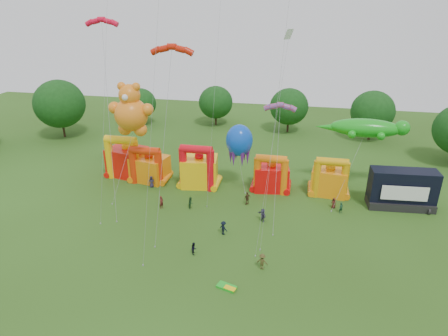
% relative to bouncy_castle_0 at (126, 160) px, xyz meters
% --- Properties ---
extents(ground, '(160.00, 160.00, 0.00)m').
position_rel_bouncy_castle_0_xyz_m(ground, '(16.89, -28.23, -2.77)').
color(ground, '#2A4714').
rests_on(ground, ground).
extents(tree_ring, '(125.93, 128.05, 12.07)m').
position_rel_bouncy_castle_0_xyz_m(tree_ring, '(15.68, -27.61, 3.49)').
color(tree_ring, '#352314').
rests_on(tree_ring, ground).
extents(bouncy_castle_0, '(6.61, 5.74, 7.33)m').
position_rel_bouncy_castle_0_xyz_m(bouncy_castle_0, '(0.00, 0.00, 0.00)').
color(bouncy_castle_0, red).
rests_on(bouncy_castle_0, ground).
extents(bouncy_castle_1, '(6.18, 5.35, 6.24)m').
position_rel_bouncy_castle_0_xyz_m(bouncy_castle_1, '(4.40, -1.21, -0.40)').
color(bouncy_castle_1, orange).
rests_on(bouncy_castle_1, ground).
extents(bouncy_castle_2, '(6.04, 5.10, 7.21)m').
position_rel_bouncy_castle_0_xyz_m(bouncy_castle_2, '(12.78, -1.53, -0.04)').
color(bouncy_castle_2, yellow).
rests_on(bouncy_castle_2, ground).
extents(bouncy_castle_3, '(5.67, 4.79, 6.15)m').
position_rel_bouncy_castle_0_xyz_m(bouncy_castle_3, '(23.96, -0.71, -0.43)').
color(bouncy_castle_3, red).
rests_on(bouncy_castle_3, ground).
extents(bouncy_castle_4, '(5.54, 4.64, 6.31)m').
position_rel_bouncy_castle_0_xyz_m(bouncy_castle_4, '(32.68, -0.49, -0.37)').
color(bouncy_castle_4, orange).
rests_on(bouncy_castle_4, ground).
extents(stage_trailer, '(9.17, 3.97, 5.63)m').
position_rel_bouncy_castle_0_xyz_m(stage_trailer, '(42.46, -2.59, -0.05)').
color(stage_trailer, black).
rests_on(stage_trailer, ground).
extents(teddy_bear_kite, '(6.89, 8.81, 16.51)m').
position_rel_bouncy_castle_0_xyz_m(teddy_bear_kite, '(3.14, -4.86, 6.73)').
color(teddy_bear_kite, orange).
rests_on(teddy_bear_kite, ground).
extents(gecko_kite, '(13.47, 11.47, 11.14)m').
position_rel_bouncy_castle_0_xyz_m(gecko_kite, '(35.62, -0.39, 2.83)').
color(gecko_kite, '#17A118').
rests_on(gecko_kite, ground).
extents(octopus_kite, '(4.05, 4.30, 10.23)m').
position_rel_bouncy_castle_0_xyz_m(octopus_kite, '(19.05, -0.87, 3.75)').
color(octopus_kite, blue).
rests_on(octopus_kite, ground).
extents(parafoil_kites, '(28.00, 14.09, 25.84)m').
position_rel_bouncy_castle_0_xyz_m(parafoil_kites, '(6.12, -11.18, 9.32)').
color(parafoil_kites, red).
rests_on(parafoil_kites, ground).
extents(diamond_kites, '(23.94, 21.09, 43.47)m').
position_rel_bouncy_castle_0_xyz_m(diamond_kites, '(16.64, -12.69, 14.35)').
color(diamond_kites, red).
rests_on(diamond_kites, ground).
extents(folded_kite_bundle, '(2.21, 1.55, 0.31)m').
position_rel_bouncy_castle_0_xyz_m(folded_kite_bundle, '(21.64, -24.42, -2.63)').
color(folded_kite_bundle, green).
rests_on(folded_kite_bundle, ground).
extents(spectator_0, '(1.07, 0.91, 1.86)m').
position_rel_bouncy_castle_0_xyz_m(spectator_0, '(5.60, -3.60, -1.83)').
color(spectator_0, '#2C2741').
rests_on(spectator_0, ground).
extents(spectator_1, '(0.65, 0.79, 1.86)m').
position_rel_bouncy_castle_0_xyz_m(spectator_1, '(9.40, -9.68, -1.83)').
color(spectator_1, '#541818').
rests_on(spectator_1, ground).
extents(spectator_2, '(0.70, 0.87, 1.71)m').
position_rel_bouncy_castle_0_xyz_m(spectator_2, '(13.45, -8.85, -1.91)').
color(spectator_2, '#16391A').
rests_on(spectator_2, ground).
extents(spectator_3, '(1.38, 1.23, 1.85)m').
position_rel_bouncy_castle_0_xyz_m(spectator_3, '(19.30, -14.60, -1.84)').
color(spectator_3, black).
rests_on(spectator_3, ground).
extents(spectator_4, '(1.19, 1.12, 1.97)m').
position_rel_bouncy_castle_0_xyz_m(spectator_4, '(21.12, -6.25, -1.78)').
color(spectator_4, '#48311D').
rests_on(spectator_4, ground).
extents(spectator_5, '(1.51, 1.68, 1.86)m').
position_rel_bouncy_castle_0_xyz_m(spectator_5, '(23.76, -10.44, -1.84)').
color(spectator_5, '#2F2A46').
rests_on(spectator_5, ground).
extents(spectator_6, '(0.91, 0.84, 1.56)m').
position_rel_bouncy_castle_0_xyz_m(spectator_6, '(33.23, -4.90, -1.98)').
color(spectator_6, '#4D1D16').
rests_on(spectator_6, ground).
extents(spectator_7, '(0.70, 0.66, 1.60)m').
position_rel_bouncy_castle_0_xyz_m(spectator_7, '(34.15, -6.15, -1.96)').
color(spectator_7, '#173A25').
rests_on(spectator_7, ground).
extents(spectator_8, '(0.76, 0.87, 1.52)m').
position_rel_bouncy_castle_0_xyz_m(spectator_8, '(16.74, -19.29, -2.01)').
color(spectator_8, black).
rests_on(spectator_8, ground).
extents(spectator_9, '(1.34, 0.93, 1.91)m').
position_rel_bouncy_castle_0_xyz_m(spectator_9, '(24.82, -20.53, -1.81)').
color(spectator_9, '#433D1B').
rests_on(spectator_9, ground).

